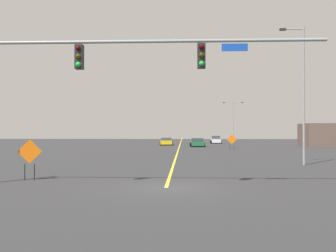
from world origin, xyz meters
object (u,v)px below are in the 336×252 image
object	(u,v)px
car_white_passing	(216,140)
car_green_far	(197,143)
traffic_signal_assembly	(84,67)
street_lamp_far_right	(302,90)
construction_sign_right_shoulder	(232,140)
car_yellow_approaching	(166,141)
construction_sign_right_lane	(30,154)
street_lamp_near_right	(233,118)

from	to	relation	value
car_white_passing	car_green_far	distance (m)	16.65
traffic_signal_assembly	street_lamp_far_right	distance (m)	16.87
traffic_signal_assembly	car_white_passing	size ratio (longest dim) A/B	3.64
traffic_signal_assembly	car_white_passing	distance (m)	59.72
street_lamp_far_right	construction_sign_right_shoulder	size ratio (longest dim) A/B	4.98
car_green_far	traffic_signal_assembly	bearing A→B (deg)	-98.40
construction_sign_right_shoulder	car_yellow_approaching	world-z (taller)	construction_sign_right_shoulder
construction_sign_right_lane	car_yellow_approaching	distance (m)	47.18
construction_sign_right_shoulder	car_green_far	bearing A→B (deg)	115.89
street_lamp_near_right	construction_sign_right_lane	world-z (taller)	street_lamp_near_right
traffic_signal_assembly	car_green_far	size ratio (longest dim) A/B	4.03
street_lamp_near_right	car_green_far	size ratio (longest dim) A/B	2.11
car_white_passing	street_lamp_near_right	bearing A→B (deg)	28.53
street_lamp_far_right	car_yellow_approaching	world-z (taller)	street_lamp_far_right
traffic_signal_assembly	construction_sign_right_shoulder	xyz separation A→B (m)	(10.50, 33.82, -3.92)
construction_sign_right_shoulder	car_white_passing	size ratio (longest dim) A/B	0.45
street_lamp_near_right	street_lamp_far_right	xyz separation A→B (m)	(-1.43, -49.46, 0.37)
car_yellow_approaching	car_white_passing	bearing A→B (deg)	45.80
street_lamp_far_right	construction_sign_right_lane	bearing A→B (deg)	-150.64
street_lamp_far_right	construction_sign_right_lane	world-z (taller)	street_lamp_far_right
street_lamp_near_right	street_lamp_far_right	bearing A→B (deg)	-91.66
car_yellow_approaching	car_white_passing	distance (m)	13.22
car_white_passing	car_green_far	size ratio (longest dim) A/B	1.11
traffic_signal_assembly	car_yellow_approaching	distance (m)	49.38
car_green_far	street_lamp_far_right	bearing A→B (deg)	-78.52
street_lamp_near_right	car_yellow_approaching	distance (m)	17.77
traffic_signal_assembly	construction_sign_right_lane	xyz separation A→B (m)	(-3.29, 2.20, -3.88)
car_white_passing	street_lamp_far_right	bearing A→B (deg)	-87.32
street_lamp_near_right	car_yellow_approaching	xyz separation A→B (m)	(-12.87, -11.46, -4.33)
construction_sign_right_lane	street_lamp_far_right	bearing A→B (deg)	29.36
street_lamp_far_right	car_green_far	size ratio (longest dim) A/B	2.49
traffic_signal_assembly	car_yellow_approaching	xyz separation A→B (m)	(1.21, 49.16, -4.54)
street_lamp_far_right	street_lamp_near_right	bearing A→B (deg)	88.34
construction_sign_right_lane	construction_sign_right_shoulder	distance (m)	34.50
construction_sign_right_shoulder	car_yellow_approaching	bearing A→B (deg)	121.20
traffic_signal_assembly	construction_sign_right_lane	distance (m)	5.54
construction_sign_right_lane	street_lamp_near_right	bearing A→B (deg)	73.45
street_lamp_far_right	construction_sign_right_lane	xyz separation A→B (m)	(-15.94, -8.96, -4.04)
construction_sign_right_shoulder	traffic_signal_assembly	bearing A→B (deg)	-107.25
construction_sign_right_shoulder	street_lamp_far_right	bearing A→B (deg)	-84.58
car_yellow_approaching	street_lamp_near_right	bearing A→B (deg)	41.69
traffic_signal_assembly	car_green_far	bearing A→B (deg)	81.60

